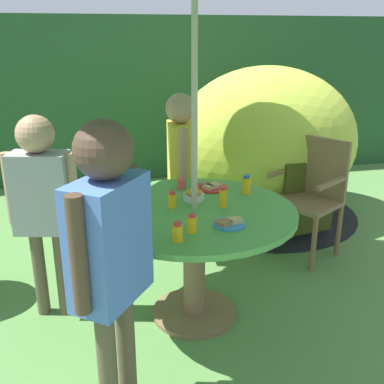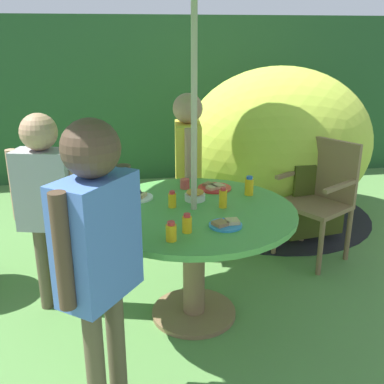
# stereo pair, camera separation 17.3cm
# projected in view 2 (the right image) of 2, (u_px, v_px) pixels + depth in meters

# --- Properties ---
(ground_plane) EXTENTS (10.00, 10.00, 0.02)m
(ground_plane) POSITION_uv_depth(u_px,v_px,m) (194.00, 315.00, 2.99)
(ground_plane) COLOR #548442
(hedge_backdrop) EXTENTS (9.00, 0.70, 1.96)m
(hedge_backdrop) POSITION_uv_depth(u_px,v_px,m) (152.00, 97.00, 5.80)
(hedge_backdrop) COLOR #234C28
(hedge_backdrop) RESTS_ON ground_plane
(garden_table) EXTENTS (1.24, 1.24, 0.74)m
(garden_table) POSITION_uv_depth(u_px,v_px,m) (194.00, 234.00, 2.79)
(garden_table) COLOR brown
(garden_table) RESTS_ON ground_plane
(wooden_chair) EXTENTS (0.61, 0.63, 0.96)m
(wooden_chair) POSITION_uv_depth(u_px,v_px,m) (321.00, 192.00, 3.62)
(wooden_chair) COLOR brown
(wooden_chair) RESTS_ON ground_plane
(dome_tent) EXTENTS (2.21, 2.21, 1.47)m
(dome_tent) POSITION_uv_depth(u_px,v_px,m) (278.00, 145.00, 4.41)
(dome_tent) COLOR #B2C63F
(dome_tent) RESTS_ON ground_plane
(child_in_yellow_shirt) EXTENTS (0.23, 0.45, 1.33)m
(child_in_yellow_shirt) POSITION_uv_depth(u_px,v_px,m) (188.00, 156.00, 3.50)
(child_in_yellow_shirt) COLOR brown
(child_in_yellow_shirt) RESTS_ON ground_plane
(child_in_grey_shirt) EXTENTS (0.43, 0.26, 1.31)m
(child_in_grey_shirt) POSITION_uv_depth(u_px,v_px,m) (45.00, 190.00, 2.78)
(child_in_grey_shirt) COLOR brown
(child_in_grey_shirt) RESTS_ON ground_plane
(child_in_blue_shirt) EXTENTS (0.39, 0.42, 1.44)m
(child_in_blue_shirt) POSITION_uv_depth(u_px,v_px,m) (97.00, 239.00, 1.93)
(child_in_blue_shirt) COLOR brown
(child_in_blue_shirt) RESTS_ON ground_plane
(snack_bowl) EXTENTS (0.13, 0.13, 0.07)m
(snack_bowl) POSITION_uv_depth(u_px,v_px,m) (195.00, 195.00, 2.87)
(snack_bowl) COLOR white
(snack_bowl) RESTS_ON garden_table
(plate_mid_left) EXTENTS (0.20, 0.20, 0.03)m
(plate_mid_left) POSITION_uv_depth(u_px,v_px,m) (137.00, 196.00, 2.91)
(plate_mid_left) COLOR white
(plate_mid_left) RESTS_ON garden_table
(plate_center_front) EXTENTS (0.23, 0.23, 0.03)m
(plate_center_front) POSITION_uv_depth(u_px,v_px,m) (214.00, 187.00, 3.09)
(plate_center_front) COLOR red
(plate_center_front) RESTS_ON garden_table
(plate_center_back) EXTENTS (0.18, 0.18, 0.03)m
(plate_center_back) POSITION_uv_depth(u_px,v_px,m) (226.00, 224.00, 2.49)
(plate_center_back) COLOR #338CD8
(plate_center_back) RESTS_ON garden_table
(juice_bottle_near_left) EXTENTS (0.06, 0.06, 0.13)m
(juice_bottle_near_left) POSITION_uv_depth(u_px,v_px,m) (249.00, 186.00, 2.96)
(juice_bottle_near_left) COLOR yellow
(juice_bottle_near_left) RESTS_ON garden_table
(juice_bottle_near_right) EXTENTS (0.06, 0.06, 0.11)m
(juice_bottle_near_right) POSITION_uv_depth(u_px,v_px,m) (171.00, 232.00, 2.30)
(juice_bottle_near_right) COLOR yellow
(juice_bottle_near_right) RESTS_ON garden_table
(juice_bottle_far_left) EXTENTS (0.05, 0.05, 0.10)m
(juice_bottle_far_left) POSITION_uv_depth(u_px,v_px,m) (172.00, 200.00, 2.75)
(juice_bottle_far_left) COLOR yellow
(juice_bottle_far_left) RESTS_ON garden_table
(juice_bottle_far_right) EXTENTS (0.05, 0.05, 0.11)m
(juice_bottle_far_right) POSITION_uv_depth(u_px,v_px,m) (187.00, 224.00, 2.40)
(juice_bottle_far_right) COLOR yellow
(juice_bottle_far_right) RESTS_ON garden_table
(juice_bottle_mid_right) EXTENTS (0.05, 0.05, 0.13)m
(juice_bottle_mid_right) POSITION_uv_depth(u_px,v_px,m) (223.00, 198.00, 2.75)
(juice_bottle_mid_right) COLOR yellow
(juice_bottle_mid_right) RESTS_ON garden_table
(cup_near) EXTENTS (0.07, 0.07, 0.07)m
(cup_near) POSITION_uv_depth(u_px,v_px,m) (185.00, 184.00, 3.09)
(cup_near) COLOR #E04C47
(cup_near) RESTS_ON garden_table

